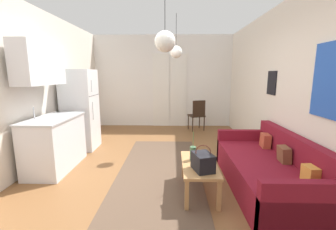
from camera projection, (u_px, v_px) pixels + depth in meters
ground_plane at (153, 181)px, 3.59m from camera, size 4.83×8.06×0.10m
wall_back at (163, 82)px, 7.05m from camera, size 4.43×0.13×2.81m
wall_right at (300, 90)px, 3.27m from camera, size 0.12×7.66×2.81m
wall_left at (9, 90)px, 3.38m from camera, size 0.12×7.66×2.81m
area_rug at (160, 170)px, 3.89m from camera, size 1.37×3.29×0.01m
couch at (270, 172)px, 3.21m from camera, size 0.94×2.12×0.80m
coffee_table at (199, 167)px, 3.12m from camera, size 0.47×0.97×0.43m
bamboo_vase at (193, 153)px, 3.20m from camera, size 0.09×0.09×0.42m
handbag at (203, 162)px, 2.86m from camera, size 0.30×0.35×0.34m
refrigerator at (80, 110)px, 4.91m from camera, size 0.67×0.63×1.74m
kitchen_counter at (51, 123)px, 3.84m from camera, size 0.62×1.22×2.15m
accent_chair at (197, 114)px, 6.53m from camera, size 0.52×0.51×0.90m
pendant_lamp_near at (165, 41)px, 2.61m from camera, size 0.25×0.25×0.92m
pendant_lamp_far at (176, 52)px, 4.52m from camera, size 0.24×0.24×0.86m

